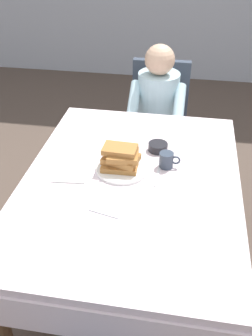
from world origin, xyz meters
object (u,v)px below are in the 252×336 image
(fork_left_of_plate, at_px, (86,168))
(plate_breakfast, at_px, (122,169))
(dining_table_main, at_px, (131,193))
(diner_person, at_px, (157,107))
(breakfast_stack, at_px, (121,158))
(cup_coffee, at_px, (167,160))
(bowl_butter, at_px, (158,147))
(spoon_near_edge, at_px, (104,214))
(chair_diner, at_px, (158,114))
(knife_right_of_plate, at_px, (158,175))

(fork_left_of_plate, bearing_deg, plate_breakfast, -78.67)
(plate_breakfast, bearing_deg, dining_table_main, -51.57)
(diner_person, distance_m, breakfast_stack, 0.95)
(cup_coffee, xyz_separation_m, bowl_butter, (-0.06, 0.16, -0.02))
(breakfast_stack, relative_size, spoon_near_edge, 1.35)
(dining_table_main, height_order, fork_left_of_plate, fork_left_of_plate)
(diner_person, xyz_separation_m, bowl_butter, (0.07, -0.72, 0.09))
(chair_diner, relative_size, cup_coffee, 8.23)
(dining_table_main, xyz_separation_m, plate_breakfast, (-0.06, 0.07, 0.10))
(cup_coffee, distance_m, spoon_near_edge, 0.49)
(cup_coffee, bearing_deg, bowl_butter, 111.34)
(diner_person, distance_m, fork_left_of_plate, 1.00)
(knife_right_of_plate, bearing_deg, cup_coffee, -20.57)
(chair_diner, relative_size, diner_person, 0.83)
(fork_left_of_plate, xyz_separation_m, spoon_near_edge, (0.17, -0.34, 0.00))
(plate_breakfast, bearing_deg, knife_right_of_plate, -6.01)
(diner_person, relative_size, fork_left_of_plate, 6.22)
(bowl_butter, bearing_deg, diner_person, 95.79)
(chair_diner, distance_m, bowl_butter, 0.90)
(cup_coffee, relative_size, spoon_near_edge, 0.75)
(plate_breakfast, distance_m, breakfast_stack, 0.06)
(chair_diner, relative_size, plate_breakfast, 3.32)
(chair_diner, relative_size, breakfast_stack, 4.60)
(plate_breakfast, relative_size, knife_right_of_plate, 1.40)
(spoon_near_edge, bearing_deg, diner_person, 98.78)
(breakfast_stack, xyz_separation_m, bowl_butter, (0.17, 0.22, -0.05))
(cup_coffee, relative_size, fork_left_of_plate, 0.63)
(chair_diner, relative_size, spoon_near_edge, 6.20)
(chair_diner, relative_size, bowl_butter, 8.45)
(cup_coffee, bearing_deg, diner_person, 98.72)
(dining_table_main, relative_size, bowl_butter, 13.85)
(breakfast_stack, bearing_deg, fork_left_of_plate, -172.47)
(breakfast_stack, relative_size, bowl_butter, 1.84)
(dining_table_main, bearing_deg, chair_diner, 88.26)
(spoon_near_edge, bearing_deg, breakfast_stack, 101.94)
(plate_breakfast, xyz_separation_m, breakfast_stack, (-0.01, 0.00, 0.06))
(breakfast_stack, xyz_separation_m, knife_right_of_plate, (0.20, -0.02, -0.07))
(dining_table_main, xyz_separation_m, cup_coffee, (0.17, 0.14, 0.13))
(dining_table_main, bearing_deg, diner_person, 87.99)
(plate_breakfast, relative_size, fork_left_of_plate, 1.56)
(diner_person, bearing_deg, bowl_butter, 95.79)
(dining_table_main, distance_m, chair_diner, 1.18)
(fork_left_of_plate, distance_m, knife_right_of_plate, 0.38)
(breakfast_stack, xyz_separation_m, cup_coffee, (0.23, 0.06, -0.03))
(knife_right_of_plate, bearing_deg, breakfast_stack, 85.06)
(chair_diner, bearing_deg, diner_person, 90.00)
(breakfast_stack, distance_m, bowl_butter, 0.29)
(dining_table_main, xyz_separation_m, spoon_near_edge, (-0.08, -0.28, 0.09))
(plate_breakfast, xyz_separation_m, spoon_near_edge, (-0.02, -0.36, -0.01))
(plate_breakfast, distance_m, cup_coffee, 0.24)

